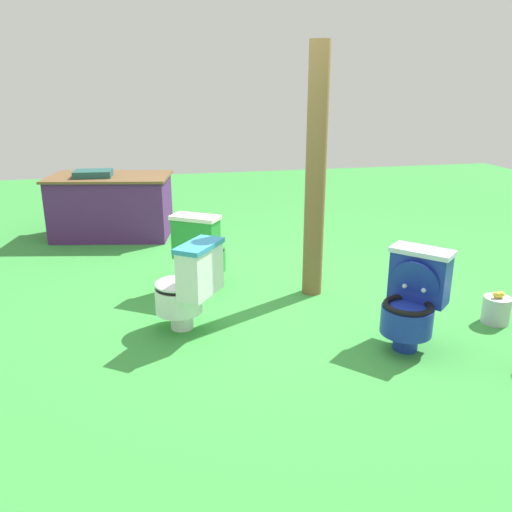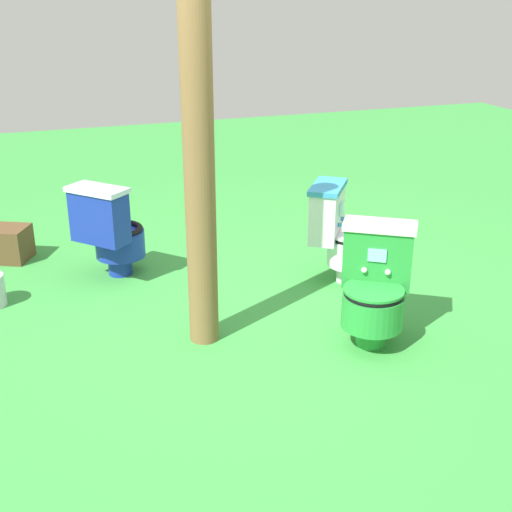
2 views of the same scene
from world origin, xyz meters
name	(u,v)px [view 1 (image 1 of 2)]	position (x,y,z in m)	size (l,w,h in m)	color
ground	(276,299)	(0.00, 0.00, 0.00)	(14.00, 14.00, 0.00)	green
toilet_white	(188,286)	(-0.82, -0.45, 0.37)	(0.63, 0.61, 0.73)	white
toilet_blue	(413,299)	(0.75, -1.07, 0.37)	(0.63, 0.63, 0.73)	#192D9E
toilet_green	(202,250)	(-0.61, 0.44, 0.37)	(0.61, 0.63, 0.73)	green
vendor_table	(112,206)	(-1.50, 2.44, 0.39)	(1.60, 1.13, 0.85)	#4C2360
wooden_post	(316,175)	(0.37, 0.08, 1.10)	(0.18, 0.18, 2.20)	brown
lemon_bucket	(496,309)	(1.62, -0.86, 0.12)	(0.22, 0.22, 0.28)	#B7B7BF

